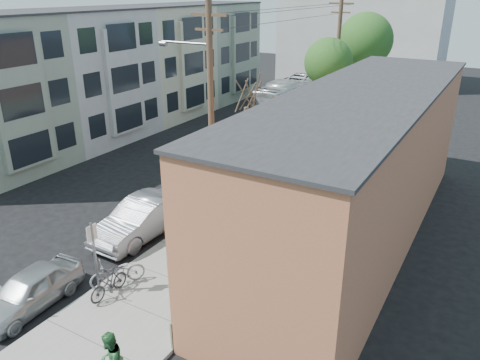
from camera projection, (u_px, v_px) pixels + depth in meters
The scene contains 25 objects.
ground at pixel (127, 233), 21.36m from camera, with size 120.00×120.00×0.00m, color black.
sidewalk at pixel (306, 172), 28.18m from camera, with size 4.50×58.00×0.15m, color gray.
cafe_building at pixel (359, 167), 19.95m from camera, with size 6.60×20.20×6.61m.
apartment_row at pixel (131, 69), 36.33m from camera, with size 6.30×32.00×9.00m.
end_cap_building at pixel (362, 29), 53.63m from camera, with size 18.00×8.00×12.00m, color #AEADA9.
sign_post at pixel (94, 251), 16.42m from camera, with size 0.07×0.45×2.80m.
parking_meter_near at pixel (181, 215), 20.92m from camera, with size 0.14×0.14×1.24m.
parking_meter_far at pixel (273, 155), 28.36m from camera, with size 0.14×0.14×1.24m.
utility_pole_near at pixel (210, 107), 21.02m from camera, with size 3.57×0.28×10.00m.
utility_pole_far at pixel (337, 61), 34.63m from camera, with size 1.80×0.28×10.00m.
tree_bare at pixel (246, 153), 24.03m from camera, with size 0.24×0.24×4.77m.
tree_leafy_mid at pixel (328, 62), 32.06m from camera, with size 3.30×3.30×7.16m.
tree_leafy_far at pixel (365, 41), 38.73m from camera, with size 4.54×4.54×8.45m.
patio_chair_a at pixel (207, 293), 16.20m from camera, with size 0.50×0.50×0.88m, color #113D24, non-canonical shape.
patio_chair_b at pixel (183, 310), 15.35m from camera, with size 0.50×0.50×0.88m, color #113D24, non-canonical shape.
patron_grey at pixel (240, 234), 18.95m from camera, with size 0.72×0.47×1.98m, color gray.
cyclist at pixel (179, 240), 18.88m from camera, with size 1.02×0.59×1.58m, color maroon.
cyclist_bike at pixel (180, 247), 18.99m from camera, with size 0.66×1.89×0.99m, color black.
parked_bike_a at pixel (109, 283), 16.63m from camera, with size 0.48×1.70×1.02m, color black.
parked_bike_b at pixel (118, 272), 17.22m from camera, with size 0.71×2.04×1.07m, color slate.
car_0 at pixel (29, 290), 16.20m from camera, with size 1.62×4.03×1.37m, color #ABAFB3.
car_1 at pixel (143, 218), 20.90m from camera, with size 1.82×5.23×1.72m, color #929299.
car_2 at pixel (236, 165), 27.52m from camera, with size 2.02×4.96×1.44m, color black.
car_3 at pixel (275, 142), 31.81m from camera, with size 2.17×4.70×1.31m, color #B9BCC2.
bus at pixel (287, 96), 41.89m from camera, with size 2.38×10.16×2.83m, color silver.
Camera 1 is at (13.89, -13.71, 10.40)m, focal length 35.00 mm.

